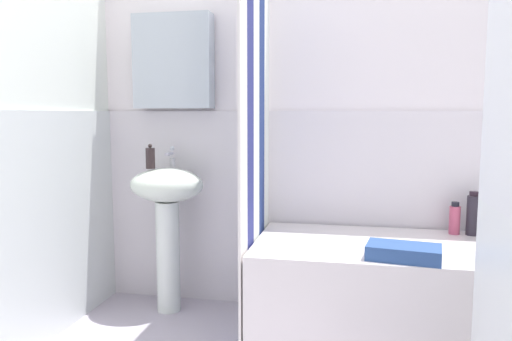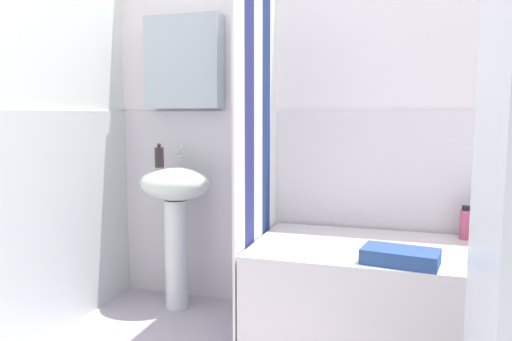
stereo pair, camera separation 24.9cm
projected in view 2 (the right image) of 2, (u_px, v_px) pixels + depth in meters
wall_back_tiled at (352, 121)px, 2.82m from camera, size 3.60×0.18×2.40m
wall_left_tiled at (19, 127)px, 2.39m from camera, size 0.07×1.81×2.40m
sink at (176, 205)px, 2.95m from camera, size 0.44×0.34×0.87m
faucet at (181, 156)px, 2.99m from camera, size 0.03×0.12×0.12m
soap_dispenser at (159, 157)px, 2.91m from camera, size 0.05×0.05×0.14m
bathtub at (404, 300)px, 2.43m from camera, size 1.49×0.75×0.53m
shower_curtain at (257, 149)px, 2.56m from camera, size 0.01×0.75×2.00m
lotion_bottle at (485, 219)px, 2.54m from camera, size 0.07×0.07×0.24m
body_wash_bottle at (465, 223)px, 2.57m from camera, size 0.06×0.06×0.18m
towel_folded at (400, 256)px, 2.15m from camera, size 0.35×0.23×0.07m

